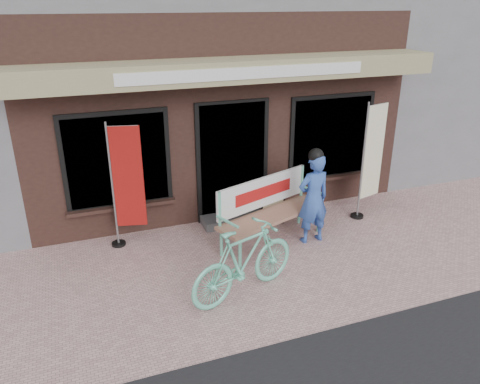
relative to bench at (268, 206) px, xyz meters
name	(u,v)px	position (x,y,z in m)	size (l,w,h in m)	color
ground	(277,270)	(-0.24, -0.90, -0.65)	(70.00, 70.00, 0.00)	#CB9E9B
storefront	(186,39)	(-0.24, 4.06, 2.34)	(7.00, 6.77, 6.00)	black
neighbor_right_near	(468,36)	(8.26, 4.60, 2.15)	(10.00, 7.00, 5.60)	slate
bench	(268,206)	(0.00, 0.00, 0.00)	(2.08, 1.18, 1.10)	#6DD6B4
person	(313,197)	(0.69, -0.25, 0.15)	(0.58, 0.40, 1.63)	#3358B1
bicycle	(244,261)	(-0.93, -1.31, -0.13)	(0.49, 1.73, 1.04)	#6DD6B4
nobori_red	(126,184)	(-2.18, 0.67, 0.43)	(0.62, 0.28, 2.09)	gray
nobori_cream	(371,158)	(2.16, 0.32, 0.48)	(0.65, 0.29, 2.17)	gray
menu_stand	(273,201)	(0.34, 0.57, -0.21)	(0.44, 0.17, 0.86)	black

